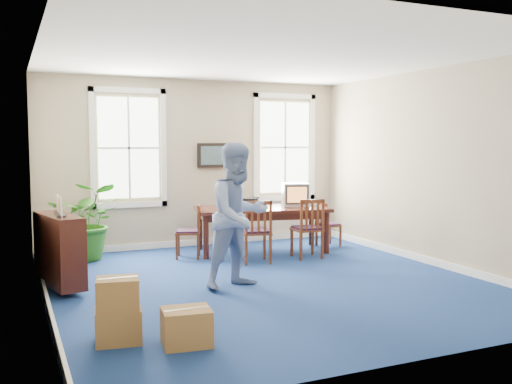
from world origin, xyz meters
name	(u,v)px	position (x,y,z in m)	size (l,w,h in m)	color
floor	(266,282)	(0.00, 0.00, 0.00)	(6.50, 6.50, 0.00)	navy
ceiling	(267,56)	(0.00, 0.00, 3.20)	(6.50, 6.50, 0.00)	white
wall_back	(196,163)	(0.00, 3.25, 1.60)	(6.50, 6.50, 0.00)	tan
wall_front	(419,188)	(0.00, -3.25, 1.60)	(6.50, 6.50, 0.00)	tan
wall_left	(40,176)	(-3.00, 0.00, 1.60)	(6.50, 6.50, 0.00)	tan
wall_right	(434,167)	(3.00, 0.00, 1.60)	(6.50, 6.50, 0.00)	tan
baseboard_back	(198,242)	(0.00, 3.22, 0.06)	(6.00, 0.04, 0.12)	white
baseboard_left	(47,301)	(-2.97, 0.00, 0.06)	(0.04, 6.50, 0.12)	white
baseboard_right	(430,261)	(2.97, 0.00, 0.06)	(0.04, 6.50, 0.12)	white
window_left	(129,148)	(-1.30, 3.23, 1.90)	(1.40, 0.12, 2.20)	white
window_right	(285,147)	(1.90, 3.23, 1.90)	(1.40, 0.12, 2.20)	white
wall_picture	(212,155)	(0.30, 3.20, 1.75)	(0.58, 0.06, 0.48)	black
conference_table	(262,230)	(0.89, 2.12, 0.41)	(2.39, 1.09, 0.81)	#3E1710
crt_tv	(295,194)	(1.60, 2.18, 1.03)	(0.47, 0.51, 0.43)	#B7B7BC
game_console	(311,204)	(1.92, 2.12, 0.84)	(0.18, 0.22, 0.06)	white
equipment_bag	(247,203)	(0.62, 2.18, 0.90)	(0.35, 0.23, 0.18)	black
chair_near_left	(255,231)	(0.40, 1.31, 0.53)	(0.47, 0.47, 1.06)	maroon
chair_near_right	(307,228)	(1.38, 1.31, 0.52)	(0.47, 0.47, 1.04)	maroon
chair_end_left	(188,231)	(-0.52, 2.12, 0.46)	(0.42, 0.42, 0.93)	maroon
chair_end_right	(329,224)	(2.30, 2.12, 0.42)	(0.38, 0.38, 0.85)	maroon
man	(239,216)	(-0.47, -0.10, 1.00)	(0.98, 0.76, 2.00)	#7E95C5
credenza	(59,255)	(-2.75, 0.78, 0.48)	(0.35, 1.22, 0.96)	#3E1710
brochure_rack	(59,210)	(-2.73, 0.78, 1.09)	(0.11, 0.60, 0.27)	#99999E
potted_plant	(88,221)	(-2.13, 2.66, 0.67)	(1.20, 1.05, 1.34)	#215A13
cardboard_boxes	(134,304)	(-2.22, -1.57, 0.35)	(1.21, 1.21, 0.69)	#A57740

